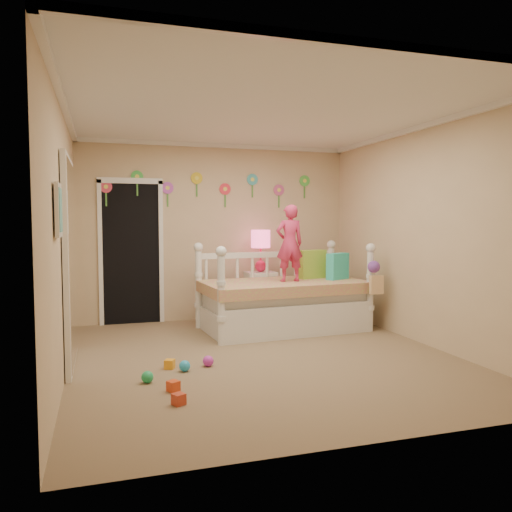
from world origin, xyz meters
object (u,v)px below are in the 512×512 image
object	(u,v)px
child	(290,243)
table_lamp	(261,244)
daybed	(283,286)
nightstand	(261,296)

from	to	relation	value
child	table_lamp	distance (m)	0.81
daybed	nightstand	bearing A→B (deg)	92.66
daybed	table_lamp	size ratio (longest dim) A/B	3.54
table_lamp	child	bearing A→B (deg)	-79.49
child	table_lamp	size ratio (longest dim) A/B	1.65
nightstand	daybed	bearing A→B (deg)	-84.56
daybed	nightstand	world-z (taller)	daybed
daybed	table_lamp	distance (m)	0.90
daybed	nightstand	size ratio (longest dim) A/B	3.05
child	nightstand	distance (m)	1.15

